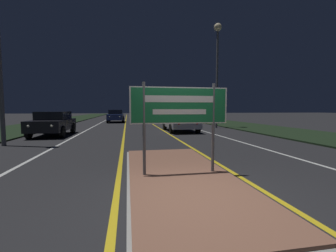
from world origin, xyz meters
name	(u,v)px	position (x,y,z in m)	size (l,w,h in m)	color
ground_plane	(197,201)	(0.00, 0.00, 0.00)	(160.00, 160.00, 0.00)	#232326
median_island	(179,175)	(0.00, 1.38, 0.04)	(2.43, 6.15, 0.10)	#999993
verge_left	(41,125)	(-9.50, 20.00, 0.04)	(5.00, 100.00, 0.08)	black
verge_right	(224,123)	(9.50, 20.00, 0.04)	(5.00, 100.00, 0.08)	black
centre_line_yellow_left	(126,122)	(-1.41, 25.00, 0.00)	(0.12, 70.00, 0.01)	gold
centre_line_yellow_right	(148,121)	(1.41, 25.00, 0.00)	(0.12, 70.00, 0.01)	gold
lane_line_white_left	(103,122)	(-4.20, 25.00, 0.00)	(0.12, 70.00, 0.01)	silver
lane_line_white_right	(169,121)	(4.20, 25.00, 0.00)	(0.12, 70.00, 0.01)	silver
edge_line_white_left	(77,122)	(-7.20, 25.00, 0.00)	(0.10, 70.00, 0.01)	silver
edge_line_white_right	(192,121)	(7.20, 25.00, 0.00)	(0.10, 70.00, 0.01)	silver
highway_sign	(180,109)	(0.00, 1.38, 1.59)	(2.28, 0.07, 2.10)	#56565B
streetlight_right_near	(217,54)	(6.19, 14.19, 6.14)	(0.64, 0.64, 8.57)	#56565B
car_receding_0	(180,121)	(2.51, 11.79, 0.76)	(2.01, 4.29, 1.46)	#B7B7BC
car_receding_1	(186,116)	(6.10, 23.74, 0.76)	(1.89, 4.42, 1.44)	#B7B7BC
car_receding_2	(168,114)	(5.72, 34.24, 0.79)	(1.85, 4.70, 1.51)	navy
car_receding_3	(160,112)	(5.95, 46.35, 0.79)	(2.01, 4.63, 1.47)	#B7B7BC
car_approaching_0	(53,123)	(-5.59, 10.80, 0.76)	(1.92, 4.05, 1.44)	black
car_approaching_1	(116,116)	(-2.55, 23.86, 0.79)	(1.91, 4.62, 1.49)	navy
car_approaching_2	(117,114)	(-2.82, 33.26, 0.73)	(2.02, 4.09, 1.34)	#4C514C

